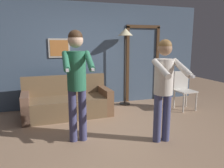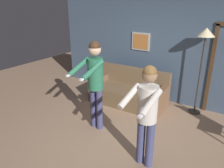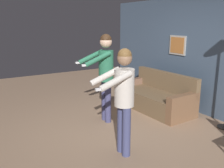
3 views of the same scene
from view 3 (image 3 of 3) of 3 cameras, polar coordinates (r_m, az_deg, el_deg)
ground_plane at (r=4.84m, az=0.63°, el=-10.83°), size 12.00×12.00×0.00m
back_wall_assembly at (r=5.93m, az=19.53°, el=6.10°), size 6.40×0.10×2.60m
couch at (r=6.03m, az=9.96°, el=-3.14°), size 1.93×0.91×0.87m
person_standing_left at (r=5.03m, az=-1.58°, el=3.43°), size 0.46×0.74×1.81m
person_standing_right at (r=3.74m, az=2.57°, el=-1.99°), size 0.47×0.70×1.67m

